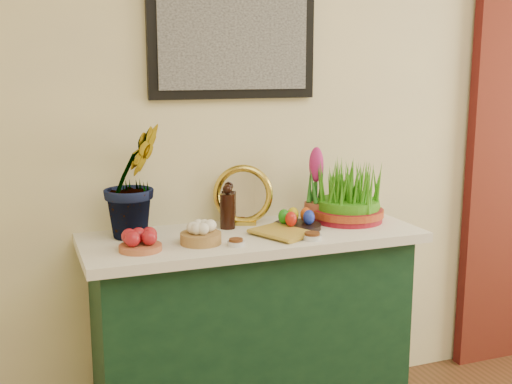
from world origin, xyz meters
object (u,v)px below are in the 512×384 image
sideboard (252,337)px  wheatgrass_sabzeh (348,196)px  book (267,236)px  mirror (243,196)px  hyacinth_green (133,162)px

sideboard → wheatgrass_sabzeh: (0.47, 0.04, 0.58)m
sideboard → book: bearing=-83.1°
mirror → book: 0.30m
mirror → wheatgrass_sabzeh: same height
book → wheatgrass_sabzeh: wheatgrass_sabzeh is taller
sideboard → wheatgrass_sabzeh: wheatgrass_sabzeh is taller
sideboard → book: 0.50m
hyacinth_green → wheatgrass_sabzeh: 0.95m
sideboard → hyacinth_green: (-0.46, 0.11, 0.77)m
wheatgrass_sabzeh → sideboard: bearing=-175.4°
wheatgrass_sabzeh → book: bearing=-159.7°
book → hyacinth_green: bearing=128.9°
sideboard → mirror: (0.02, 0.15, 0.59)m
hyacinth_green → book: (0.48, -0.24, -0.29)m
hyacinth_green → sideboard: bearing=-38.6°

